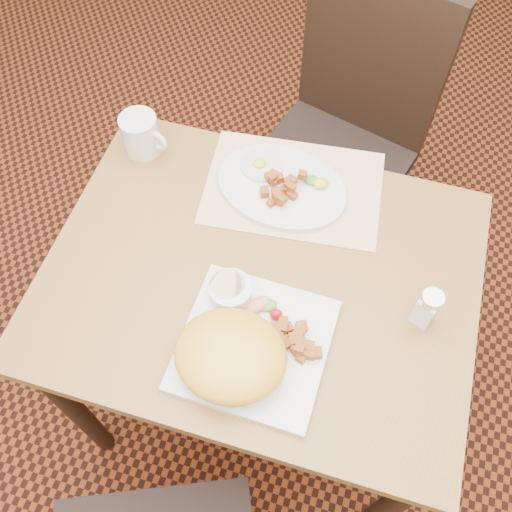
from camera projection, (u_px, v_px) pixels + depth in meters
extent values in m
plane|color=black|center=(259.00, 387.00, 1.84)|extent=(8.00, 8.00, 0.00)
cube|color=olive|center=(260.00, 278.00, 1.21)|extent=(0.90, 0.70, 0.03)
cylinder|color=black|center=(75.00, 409.00, 1.44)|extent=(0.05, 0.05, 0.71)
cylinder|color=black|center=(388.00, 507.00, 1.32)|extent=(0.05, 0.05, 0.71)
cylinder|color=black|center=(162.00, 221.00, 1.74)|extent=(0.05, 0.05, 0.71)
cylinder|color=black|center=(424.00, 288.00, 1.62)|extent=(0.05, 0.05, 0.71)
cylinder|color=black|center=(239.00, 509.00, 1.46)|extent=(0.04, 0.04, 0.42)
cube|color=black|center=(327.00, 169.00, 1.72)|extent=(0.52, 0.52, 0.05)
cylinder|color=black|center=(391.00, 201.00, 1.96)|extent=(0.04, 0.04, 0.42)
cylinder|color=black|center=(342.00, 279.00, 1.80)|extent=(0.04, 0.04, 0.42)
cylinder|color=black|center=(301.00, 158.00, 2.06)|extent=(0.04, 0.04, 0.42)
cylinder|color=black|center=(246.00, 227.00, 1.90)|extent=(0.04, 0.04, 0.42)
cube|color=black|center=(373.00, 59.00, 1.58)|extent=(0.41, 0.15, 0.50)
cube|color=white|center=(293.00, 188.00, 1.31)|extent=(0.43, 0.32, 0.00)
cube|color=silver|center=(254.00, 345.00, 1.10)|extent=(0.29, 0.29, 0.02)
ellipsoid|color=yellow|center=(231.00, 355.00, 1.04)|extent=(0.21, 0.19, 0.08)
ellipsoid|color=yellow|center=(241.00, 374.00, 1.05)|extent=(0.08, 0.08, 0.03)
ellipsoid|color=yellow|center=(206.00, 337.00, 1.09)|extent=(0.08, 0.08, 0.03)
cylinder|color=silver|center=(231.00, 292.00, 1.13)|extent=(0.09, 0.09, 0.05)
cylinder|color=beige|center=(227.00, 284.00, 1.11)|extent=(0.07, 0.07, 0.01)
ellipsoid|color=#387223|center=(267.00, 305.00, 1.13)|extent=(0.05, 0.04, 0.01)
ellipsoid|color=red|center=(276.00, 314.00, 1.11)|extent=(0.03, 0.03, 0.03)
ellipsoid|color=#F28C72|center=(257.00, 305.00, 1.13)|extent=(0.06, 0.07, 0.02)
cylinder|color=white|center=(262.00, 165.00, 1.32)|extent=(0.10, 0.10, 0.01)
ellipsoid|color=yellow|center=(260.00, 163.00, 1.31)|extent=(0.03, 0.03, 0.01)
ellipsoid|color=#387223|center=(312.00, 180.00, 1.29)|extent=(0.04, 0.03, 0.01)
ellipsoid|color=yellow|center=(321.00, 183.00, 1.28)|extent=(0.05, 0.04, 0.02)
cube|color=white|center=(426.00, 311.00, 1.11)|extent=(0.05, 0.05, 0.08)
cylinder|color=silver|center=(432.00, 299.00, 1.06)|extent=(0.06, 0.06, 0.02)
cylinder|color=silver|center=(141.00, 134.00, 1.33)|extent=(0.09, 0.09, 0.10)
torus|color=silver|center=(156.00, 140.00, 1.32)|extent=(0.06, 0.02, 0.06)
cube|color=#A54F1A|center=(296.00, 345.00, 1.09)|extent=(0.03, 0.03, 0.02)
cube|color=#A54F1A|center=(297.00, 347.00, 1.09)|extent=(0.02, 0.02, 0.01)
cube|color=#A54F1A|center=(296.00, 339.00, 1.09)|extent=(0.02, 0.02, 0.02)
cube|color=#A54F1A|center=(301.00, 341.00, 1.09)|extent=(0.03, 0.03, 0.02)
cube|color=#A54F1A|center=(316.00, 353.00, 1.08)|extent=(0.03, 0.03, 0.02)
cube|color=#A54F1A|center=(308.00, 347.00, 1.08)|extent=(0.02, 0.02, 0.02)
cube|color=#A54F1A|center=(302.00, 327.00, 1.10)|extent=(0.03, 0.03, 0.02)
cube|color=#A54F1A|center=(278.00, 341.00, 1.07)|extent=(0.03, 0.03, 0.02)
cube|color=#A54F1A|center=(274.00, 330.00, 1.08)|extent=(0.03, 0.03, 0.02)
cube|color=#A54F1A|center=(283.00, 322.00, 1.11)|extent=(0.02, 0.02, 0.02)
cube|color=#A54F1A|center=(307.00, 352.00, 1.08)|extent=(0.02, 0.03, 0.02)
cube|color=#A54F1A|center=(287.00, 329.00, 1.10)|extent=(0.03, 0.03, 0.02)
cube|color=#A54F1A|center=(299.00, 348.00, 1.07)|extent=(0.02, 0.02, 0.02)
cube|color=#A54F1A|center=(282.00, 327.00, 1.09)|extent=(0.02, 0.02, 0.02)
cube|color=#A54F1A|center=(272.00, 344.00, 1.07)|extent=(0.03, 0.03, 0.02)
cube|color=#A54F1A|center=(309.00, 352.00, 1.08)|extent=(0.03, 0.02, 0.02)
cube|color=#A54F1A|center=(280.00, 339.00, 1.09)|extent=(0.03, 0.03, 0.02)
cube|color=#A54F1A|center=(296.00, 340.00, 1.09)|extent=(0.03, 0.03, 0.02)
cube|color=#A54F1A|center=(302.00, 357.00, 1.07)|extent=(0.02, 0.02, 0.02)
cube|color=#A54F1A|center=(286.00, 344.00, 1.09)|extent=(0.03, 0.03, 0.02)
cube|color=#A54F1A|center=(300.00, 332.00, 1.10)|extent=(0.02, 0.03, 0.02)
cube|color=#A54F1A|center=(296.00, 344.00, 1.09)|extent=(0.02, 0.02, 0.02)
cube|color=#A54F1A|center=(298.00, 351.00, 1.08)|extent=(0.03, 0.03, 0.02)
cube|color=#A54F1A|center=(285.00, 340.00, 1.09)|extent=(0.02, 0.02, 0.02)
cube|color=#A54F1A|center=(290.00, 195.00, 1.27)|extent=(0.02, 0.02, 0.02)
cube|color=#A54F1A|center=(269.00, 176.00, 1.28)|extent=(0.02, 0.02, 0.01)
cube|color=#A54F1A|center=(285.00, 189.00, 1.27)|extent=(0.02, 0.02, 0.02)
cube|color=#A54F1A|center=(303.00, 175.00, 1.28)|extent=(0.02, 0.02, 0.02)
cube|color=#A54F1A|center=(278.00, 195.00, 1.25)|extent=(0.03, 0.03, 0.02)
cube|color=#A54F1A|center=(290.00, 181.00, 1.29)|extent=(0.03, 0.03, 0.02)
cube|color=#A54F1A|center=(264.00, 192.00, 1.27)|extent=(0.03, 0.03, 0.02)
cube|color=#A54F1A|center=(289.00, 182.00, 1.27)|extent=(0.02, 0.02, 0.01)
cube|color=#A54F1A|center=(280.00, 202.00, 1.26)|extent=(0.02, 0.02, 0.01)
cube|color=#A54F1A|center=(293.00, 196.00, 1.27)|extent=(0.02, 0.02, 0.01)
cube|color=#A54F1A|center=(279.00, 179.00, 1.29)|extent=(0.03, 0.02, 0.02)
cube|color=#A54F1A|center=(273.00, 175.00, 1.29)|extent=(0.03, 0.03, 0.02)
cube|color=#A54F1A|center=(293.00, 181.00, 1.27)|extent=(0.02, 0.02, 0.02)
cube|color=#A54F1A|center=(271.00, 180.00, 1.29)|extent=(0.02, 0.02, 0.01)
cube|color=#A54F1A|center=(288.00, 189.00, 1.27)|extent=(0.02, 0.02, 0.02)
cube|color=#A54F1A|center=(292.00, 188.00, 1.26)|extent=(0.02, 0.02, 0.02)
cube|color=#A54F1A|center=(274.00, 182.00, 1.28)|extent=(0.02, 0.02, 0.02)
cube|color=#A54F1A|center=(272.00, 177.00, 1.27)|extent=(0.02, 0.02, 0.02)
cube|color=#A54F1A|center=(276.00, 193.00, 1.25)|extent=(0.03, 0.03, 0.02)
cube|color=#A54F1A|center=(271.00, 203.00, 1.26)|extent=(0.02, 0.02, 0.01)
cube|color=#A54F1A|center=(282.00, 199.00, 1.24)|extent=(0.02, 0.02, 0.02)
cube|color=#A54F1A|center=(288.00, 185.00, 1.26)|extent=(0.02, 0.02, 0.01)
cube|color=#A54F1A|center=(287.00, 189.00, 1.27)|extent=(0.03, 0.03, 0.02)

